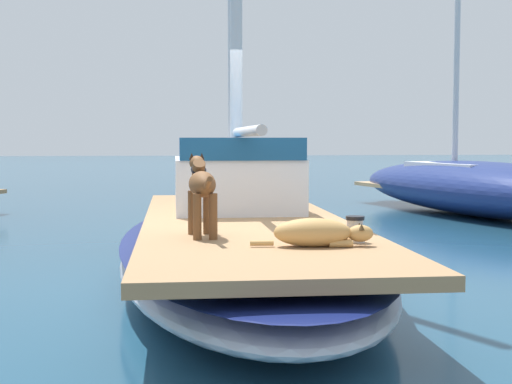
{
  "coord_description": "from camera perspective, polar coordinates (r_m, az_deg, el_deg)",
  "views": [
    {
      "loc": [
        -0.82,
        -7.48,
        1.48
      ],
      "look_at": [
        0.0,
        -1.0,
        1.01
      ],
      "focal_mm": 51.23,
      "sensor_mm": 36.0,
      "label": 1
    }
  ],
  "objects": [
    {
      "name": "moored_boat_starboard_side",
      "position": [
        14.9,
        16.95,
        0.39
      ],
      "size": [
        3.87,
        7.99,
        6.39
      ],
      "color": "navy",
      "rests_on": "ground"
    },
    {
      "name": "deck_winch",
      "position": [
        5.89,
        7.73,
        -2.96
      ],
      "size": [
        0.16,
        0.16,
        0.21
      ],
      "color": "#B7B7BC",
      "rests_on": "sailboat_main"
    },
    {
      "name": "cabin_house",
      "position": [
        8.65,
        -1.65,
        0.97
      ],
      "size": [
        1.43,
        2.24,
        0.84
      ],
      "color": "silver",
      "rests_on": "sailboat_main"
    },
    {
      "name": "moored_boat_far_astern",
      "position": [
        19.78,
        -2.06,
        1.52
      ],
      "size": [
        3.47,
        7.27,
        6.26
      ],
      "color": "white",
      "rests_on": "ground"
    },
    {
      "name": "ground_plane",
      "position": [
        7.67,
        -0.94,
        -7.01
      ],
      "size": [
        120.0,
        120.0,
        0.0
      ],
      "primitive_type": "plane",
      "color": "navy"
    },
    {
      "name": "dog_brown",
      "position": [
        6.19,
        -4.28,
        0.42
      ],
      "size": [
        0.26,
        0.94,
        0.7
      ],
      "color": "brown",
      "rests_on": "sailboat_main"
    },
    {
      "name": "sailboat_main",
      "position": [
        7.61,
        -0.95,
        -4.54
      ],
      "size": [
        2.61,
        7.27,
        0.66
      ],
      "color": "#B2B7C1",
      "rests_on": "ground"
    },
    {
      "name": "dog_tan",
      "position": [
        5.62,
        4.82,
        -3.19
      ],
      "size": [
        0.95,
        0.3,
        0.22
      ],
      "color": "tan",
      "rests_on": "sailboat_main"
    }
  ]
}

